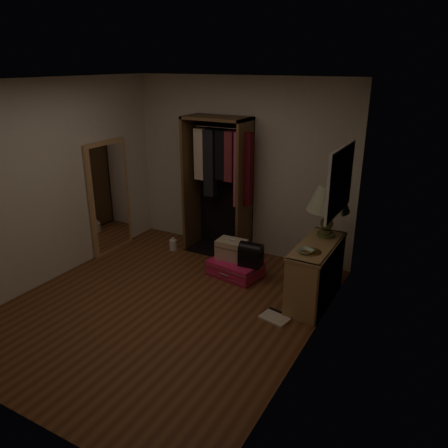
{
  "coord_description": "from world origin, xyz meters",
  "views": [
    {
      "loc": [
        2.86,
        -3.68,
        2.79
      ],
      "look_at": [
        0.3,
        0.95,
        0.8
      ],
      "focal_mm": 35.0,
      "sensor_mm": 36.0,
      "label": 1
    }
  ],
  "objects_px": {
    "open_wardrobe": "(221,175)",
    "black_bag": "(251,254)",
    "train_case": "(232,249)",
    "table_lamp": "(329,199)",
    "white_jug": "(173,245)",
    "floor_mirror": "(110,197)",
    "pink_suitcase": "(235,268)",
    "console_bookshelf": "(316,270)"
  },
  "relations": [
    {
      "from": "open_wardrobe",
      "to": "console_bookshelf",
      "type": "bearing_deg",
      "value": -22.77
    },
    {
      "from": "train_case",
      "to": "open_wardrobe",
      "type": "bearing_deg",
      "value": 128.56
    },
    {
      "from": "train_case",
      "to": "black_bag",
      "type": "relative_size",
      "value": 1.24
    },
    {
      "from": "pink_suitcase",
      "to": "black_bag",
      "type": "bearing_deg",
      "value": 4.21
    },
    {
      "from": "open_wardrobe",
      "to": "table_lamp",
      "type": "height_order",
      "value": "open_wardrobe"
    },
    {
      "from": "white_jug",
      "to": "table_lamp",
      "type": "bearing_deg",
      "value": -2.71
    },
    {
      "from": "train_case",
      "to": "table_lamp",
      "type": "xyz_separation_m",
      "value": [
        1.25,
        0.13,
        0.87
      ]
    },
    {
      "from": "black_bag",
      "to": "open_wardrobe",
      "type": "bearing_deg",
      "value": 137.58
    },
    {
      "from": "black_bag",
      "to": "white_jug",
      "type": "xyz_separation_m",
      "value": [
        -1.49,
        0.31,
        -0.3
      ]
    },
    {
      "from": "console_bookshelf",
      "to": "white_jug",
      "type": "distance_m",
      "value": 2.46
    },
    {
      "from": "console_bookshelf",
      "to": "black_bag",
      "type": "distance_m",
      "value": 0.92
    },
    {
      "from": "black_bag",
      "to": "floor_mirror",
      "type": "bearing_deg",
      "value": 179.08
    },
    {
      "from": "black_bag",
      "to": "white_jug",
      "type": "distance_m",
      "value": 1.55
    },
    {
      "from": "pink_suitcase",
      "to": "white_jug",
      "type": "bearing_deg",
      "value": 175.35
    },
    {
      "from": "black_bag",
      "to": "table_lamp",
      "type": "bearing_deg",
      "value": 8.6
    },
    {
      "from": "open_wardrobe",
      "to": "floor_mirror",
      "type": "xyz_separation_m",
      "value": [
        -1.5,
        -0.77,
        -0.36
      ]
    },
    {
      "from": "table_lamp",
      "to": "white_jug",
      "type": "xyz_separation_m",
      "value": [
        -2.41,
        0.11,
        -1.14
      ]
    },
    {
      "from": "pink_suitcase",
      "to": "white_jug",
      "type": "relative_size",
      "value": 3.82
    },
    {
      "from": "pink_suitcase",
      "to": "floor_mirror",
      "type": "bearing_deg",
      "value": -167.79
    },
    {
      "from": "open_wardrobe",
      "to": "floor_mirror",
      "type": "relative_size",
      "value": 1.21
    },
    {
      "from": "open_wardrobe",
      "to": "train_case",
      "type": "bearing_deg",
      "value": -49.96
    },
    {
      "from": "white_jug",
      "to": "open_wardrobe",
      "type": "bearing_deg",
      "value": 27.18
    },
    {
      "from": "table_lamp",
      "to": "train_case",
      "type": "bearing_deg",
      "value": -174.15
    },
    {
      "from": "floor_mirror",
      "to": "open_wardrobe",
      "type": "bearing_deg",
      "value": 27.2
    },
    {
      "from": "floor_mirror",
      "to": "pink_suitcase",
      "type": "height_order",
      "value": "floor_mirror"
    },
    {
      "from": "floor_mirror",
      "to": "pink_suitcase",
      "type": "distance_m",
      "value": 2.22
    },
    {
      "from": "pink_suitcase",
      "to": "table_lamp",
      "type": "distance_m",
      "value": 1.62
    },
    {
      "from": "console_bookshelf",
      "to": "black_bag",
      "type": "relative_size",
      "value": 3.41
    },
    {
      "from": "console_bookshelf",
      "to": "white_jug",
      "type": "relative_size",
      "value": 5.58
    },
    {
      "from": "floor_mirror",
      "to": "pink_suitcase",
      "type": "xyz_separation_m",
      "value": [
        2.08,
        0.13,
        -0.74
      ]
    },
    {
      "from": "open_wardrobe",
      "to": "table_lamp",
      "type": "xyz_separation_m",
      "value": [
        1.74,
        -0.46,
        0.01
      ]
    },
    {
      "from": "open_wardrobe",
      "to": "pink_suitcase",
      "type": "bearing_deg",
      "value": -47.7
    },
    {
      "from": "open_wardrobe",
      "to": "pink_suitcase",
      "type": "xyz_separation_m",
      "value": [
        0.58,
        -0.64,
        -1.11
      ]
    },
    {
      "from": "open_wardrobe",
      "to": "white_jug",
      "type": "xyz_separation_m",
      "value": [
        -0.67,
        -0.34,
        -1.13
      ]
    },
    {
      "from": "black_bag",
      "to": "train_case",
      "type": "bearing_deg",
      "value": 163.91
    },
    {
      "from": "table_lamp",
      "to": "pink_suitcase",
      "type": "bearing_deg",
      "value": -171.09
    },
    {
      "from": "train_case",
      "to": "white_jug",
      "type": "bearing_deg",
      "value": 166.76
    },
    {
      "from": "train_case",
      "to": "table_lamp",
      "type": "relative_size",
      "value": 0.6
    },
    {
      "from": "pink_suitcase",
      "to": "table_lamp",
      "type": "height_order",
      "value": "table_lamp"
    },
    {
      "from": "black_bag",
      "to": "pink_suitcase",
      "type": "bearing_deg",
      "value": 171.91
    },
    {
      "from": "open_wardrobe",
      "to": "white_jug",
      "type": "bearing_deg",
      "value": -152.82
    },
    {
      "from": "open_wardrobe",
      "to": "black_bag",
      "type": "bearing_deg",
      "value": -38.75
    }
  ]
}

